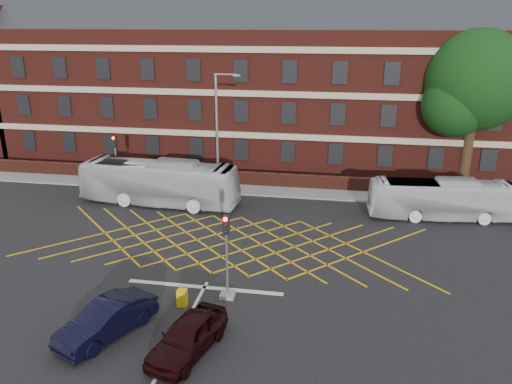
% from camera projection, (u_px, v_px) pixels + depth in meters
% --- Properties ---
extents(ground, '(120.00, 120.00, 0.00)m').
position_uv_depth(ground, '(221.00, 257.00, 28.33)').
color(ground, black).
rests_on(ground, ground).
extents(victorian_building, '(51.00, 12.17, 20.40)m').
position_uv_depth(victorian_building, '(278.00, 76.00, 46.22)').
color(victorian_building, '#531C15').
rests_on(victorian_building, ground).
extents(boundary_wall, '(56.00, 0.50, 1.10)m').
position_uv_depth(boundary_wall, '(259.00, 179.00, 40.26)').
color(boundary_wall, '#4A1E13').
rests_on(boundary_wall, ground).
extents(far_pavement, '(60.00, 3.00, 0.12)m').
position_uv_depth(far_pavement, '(257.00, 189.00, 39.49)').
color(far_pavement, slate).
rests_on(far_pavement, ground).
extents(box_junction_hatching, '(8.22, 8.22, 0.02)m').
position_uv_depth(box_junction_hatching, '(229.00, 242.00, 30.19)').
color(box_junction_hatching, '#CC990C').
rests_on(box_junction_hatching, ground).
extents(stop_line, '(8.00, 0.30, 0.02)m').
position_uv_depth(stop_line, '(204.00, 287.00, 25.07)').
color(stop_line, silver).
rests_on(stop_line, ground).
extents(centre_line, '(0.15, 14.00, 0.02)m').
position_uv_depth(centre_line, '(159.00, 372.00, 19.01)').
color(centre_line, silver).
rests_on(centre_line, ground).
extents(bus_left, '(11.78, 3.62, 3.23)m').
position_uv_depth(bus_left, '(159.00, 183.00, 36.01)').
color(bus_left, silver).
rests_on(bus_left, ground).
extents(bus_right, '(9.84, 3.06, 2.70)m').
position_uv_depth(bus_right, '(442.00, 199.00, 33.46)').
color(bus_right, silver).
rests_on(bus_right, ground).
extents(car_navy, '(3.35, 4.81, 1.50)m').
position_uv_depth(car_navy, '(107.00, 320.00, 21.07)').
color(car_navy, black).
rests_on(car_navy, ground).
extents(car_maroon, '(2.80, 4.63, 1.47)m').
position_uv_depth(car_maroon, '(188.00, 336.00, 19.99)').
color(car_maroon, black).
rests_on(car_maroon, ground).
extents(deciduous_tree, '(7.87, 7.72, 12.24)m').
position_uv_depth(deciduous_tree, '(475.00, 88.00, 38.11)').
color(deciduous_tree, black).
rests_on(deciduous_tree, ground).
extents(traffic_light_near, '(0.70, 0.70, 4.27)m').
position_uv_depth(traffic_light_near, '(227.00, 264.00, 23.65)').
color(traffic_light_near, slate).
rests_on(traffic_light_near, ground).
extents(traffic_light_far, '(0.70, 0.70, 4.27)m').
position_uv_depth(traffic_light_far, '(117.00, 167.00, 39.32)').
color(traffic_light_far, slate).
rests_on(traffic_light_far, ground).
extents(street_lamp, '(2.25, 1.00, 9.22)m').
position_uv_depth(street_lamp, '(219.00, 157.00, 36.65)').
color(street_lamp, slate).
rests_on(street_lamp, ground).
extents(direction_signs, '(1.10, 0.16, 2.20)m').
position_uv_depth(direction_signs, '(103.00, 166.00, 40.90)').
color(direction_signs, gray).
rests_on(direction_signs, ground).
extents(utility_cabinet, '(0.43, 0.42, 0.83)m').
position_uv_depth(utility_cabinet, '(182.00, 298.00, 23.36)').
color(utility_cabinet, gold).
rests_on(utility_cabinet, ground).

